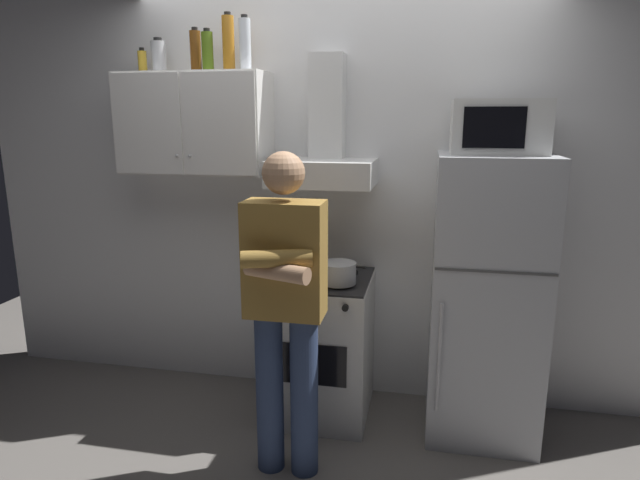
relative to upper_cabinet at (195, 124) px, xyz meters
name	(u,v)px	position (x,y,z in m)	size (l,w,h in m)	color
ground_plane	(320,432)	(0.85, -0.37, -1.75)	(7.00, 7.00, 0.00)	slate
back_wall_tiled	(339,188)	(0.85, 0.23, -0.40)	(4.80, 0.10, 2.70)	white
upper_cabinet	(195,124)	(0.00, 0.00, 0.00)	(0.90, 0.37, 0.60)	white
stove_oven	(320,345)	(0.80, -0.13, -1.32)	(0.60, 0.62, 0.87)	silver
range_hood	(324,151)	(0.80, 0.00, -0.15)	(0.60, 0.44, 0.75)	white
refrigerator	(486,298)	(1.75, -0.12, -0.95)	(0.60, 0.62, 1.60)	silver
microwave	(498,127)	(1.75, -0.11, -0.01)	(0.48, 0.37, 0.28)	silver
person_standing	(285,305)	(0.75, -0.73, -0.85)	(0.38, 0.33, 1.64)	navy
cooking_pot	(339,273)	(0.93, -0.24, -0.82)	(0.30, 0.20, 0.12)	#B7BABF
bottle_canister_steel	(159,57)	(-0.23, 0.03, 0.40)	(0.09, 0.09, 0.20)	#B2B5BA
bottle_spice_jar	(142,62)	(-0.34, 0.04, 0.37)	(0.05, 0.05, 0.15)	gold
bottle_liquor_amber	(228,43)	(0.23, 0.02, 0.46)	(0.07, 0.07, 0.33)	#B7721E
bottle_beer_brown	(196,51)	(0.03, -0.01, 0.42)	(0.06, 0.06, 0.25)	brown
bottle_olive_oil	(208,51)	(0.12, -0.03, 0.41)	(0.07, 0.07, 0.24)	#4C6B19
bottle_vodka_clear	(245,44)	(0.34, -0.02, 0.45)	(0.07, 0.07, 0.30)	silver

